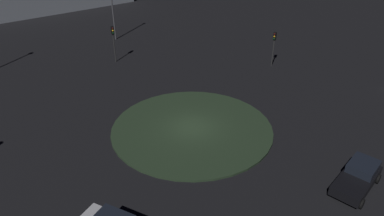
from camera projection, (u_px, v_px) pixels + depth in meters
The scene contains 5 objects.
ground_plane at pixel (192, 129), 27.96m from camera, with size 119.97×119.97×0.00m, color black.
roundabout_island at pixel (192, 128), 27.92m from camera, with size 12.93×12.93×0.16m, color #263823.
car_black at pixel (358, 177), 21.67m from camera, with size 3.84×4.42×1.47m.
traffic_light_southeast at pixel (274, 42), 38.36m from camera, with size 0.38×0.39×3.94m.
traffic_light_east at pixel (113, 37), 39.37m from camera, with size 0.39×0.35×4.22m.
Camera 1 is at (-23.03, 5.27, 15.06)m, focal length 32.34 mm.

